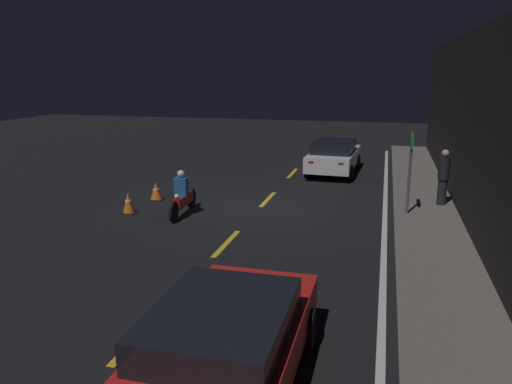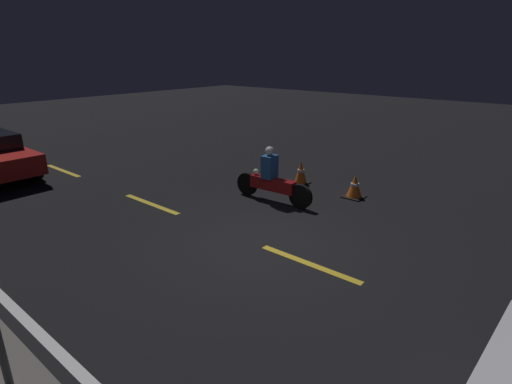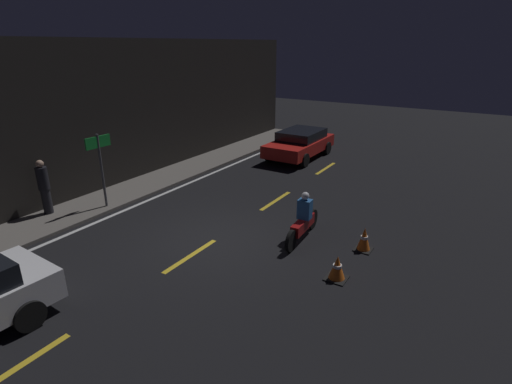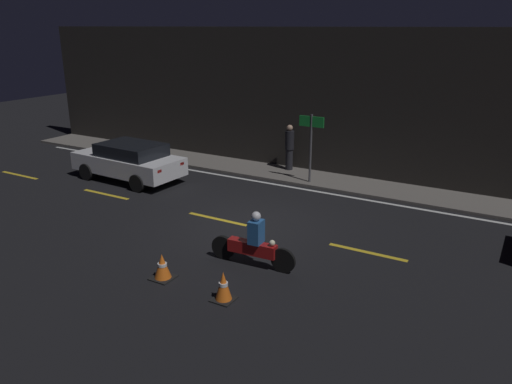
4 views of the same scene
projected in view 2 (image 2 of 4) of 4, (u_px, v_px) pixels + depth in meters
ground_plane at (264, 247)px, 7.52m from camera, size 56.00×56.00×0.00m
lane_dash_c at (309, 264)px, 6.92m from camera, size 2.00×0.14×0.01m
lane_dash_d at (151, 204)px, 9.64m from camera, size 2.00×0.14×0.01m
lane_dash_e at (63, 171)px, 12.36m from camera, size 2.00×0.14×0.01m
lane_solid_kerb at (65, 359)px, 4.77m from camera, size 25.20×0.14×0.01m
motorcycle at (272, 180)px, 9.65m from camera, size 2.16×0.38×1.36m
traffic_cone_near at (355, 186)px, 10.00m from camera, size 0.49×0.49×0.59m
traffic_cone_mid at (301, 172)px, 11.08m from camera, size 0.45×0.45×0.64m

